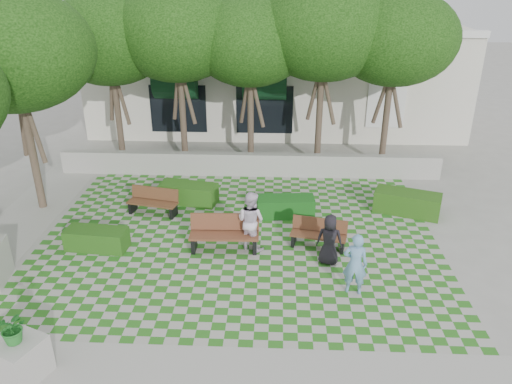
{
  "coord_description": "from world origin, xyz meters",
  "views": [
    {
      "loc": [
        1.13,
        -12.23,
        7.68
      ],
      "look_at": [
        0.5,
        1.5,
        1.4
      ],
      "focal_mm": 35.0,
      "sensor_mm": 36.0,
      "label": 1
    }
  ],
  "objects_px": {
    "bench_east": "(319,234)",
    "hedge_midright": "(286,207)",
    "person_dark": "(329,240)",
    "bench_mid": "(224,234)",
    "bench_west": "(153,202)",
    "hedge_east": "(407,203)",
    "planter_front": "(19,352)",
    "person_white": "(251,221)",
    "hedge_west": "(97,239)",
    "person_blue": "(355,264)",
    "hedge_midleft": "(189,193)"
  },
  "relations": [
    {
      "from": "planter_front",
      "to": "bench_mid",
      "type": "bearing_deg",
      "value": 55.33
    },
    {
      "from": "bench_east",
      "to": "hedge_west",
      "type": "xyz_separation_m",
      "value": [
        -6.54,
        -0.41,
        -0.1
      ]
    },
    {
      "from": "hedge_midleft",
      "to": "planter_front",
      "type": "height_order",
      "value": "planter_front"
    },
    {
      "from": "hedge_midright",
      "to": "person_dark",
      "type": "bearing_deg",
      "value": -67.52
    },
    {
      "from": "bench_east",
      "to": "person_dark",
      "type": "distance_m",
      "value": 0.96
    },
    {
      "from": "hedge_west",
      "to": "person_white",
      "type": "height_order",
      "value": "person_white"
    },
    {
      "from": "bench_east",
      "to": "hedge_west",
      "type": "height_order",
      "value": "bench_east"
    },
    {
      "from": "hedge_midright",
      "to": "hedge_east",
      "type": "bearing_deg",
      "value": 5.57
    },
    {
      "from": "bench_west",
      "to": "person_blue",
      "type": "relative_size",
      "value": 1.04
    },
    {
      "from": "bench_west",
      "to": "person_white",
      "type": "height_order",
      "value": "person_white"
    },
    {
      "from": "hedge_midright",
      "to": "planter_front",
      "type": "bearing_deg",
      "value": -126.03
    },
    {
      "from": "person_dark",
      "to": "planter_front",
      "type": "bearing_deg",
      "value": 44.09
    },
    {
      "from": "hedge_midright",
      "to": "person_blue",
      "type": "relative_size",
      "value": 1.11
    },
    {
      "from": "bench_mid",
      "to": "person_white",
      "type": "relative_size",
      "value": 1.12
    },
    {
      "from": "hedge_east",
      "to": "hedge_midleft",
      "type": "xyz_separation_m",
      "value": [
        -7.5,
        0.49,
        -0.03
      ]
    },
    {
      "from": "hedge_east",
      "to": "hedge_midright",
      "type": "bearing_deg",
      "value": -174.43
    },
    {
      "from": "bench_mid",
      "to": "hedge_midleft",
      "type": "distance_m",
      "value": 3.51
    },
    {
      "from": "bench_east",
      "to": "planter_front",
      "type": "xyz_separation_m",
      "value": [
        -6.36,
        -5.46,
        0.22
      ]
    },
    {
      "from": "bench_west",
      "to": "hedge_east",
      "type": "xyz_separation_m",
      "value": [
        8.54,
        0.43,
        -0.05
      ]
    },
    {
      "from": "hedge_west",
      "to": "person_blue",
      "type": "bearing_deg",
      "value": -14.21
    },
    {
      "from": "planter_front",
      "to": "person_white",
      "type": "bearing_deg",
      "value": 50.66
    },
    {
      "from": "hedge_east",
      "to": "hedge_midleft",
      "type": "height_order",
      "value": "hedge_east"
    },
    {
      "from": "hedge_east",
      "to": "person_white",
      "type": "relative_size",
      "value": 1.19
    },
    {
      "from": "hedge_midright",
      "to": "hedge_west",
      "type": "height_order",
      "value": "hedge_midright"
    },
    {
      "from": "bench_west",
      "to": "hedge_midright",
      "type": "relative_size",
      "value": 0.94
    },
    {
      "from": "bench_east",
      "to": "bench_west",
      "type": "bearing_deg",
      "value": 172.69
    },
    {
      "from": "bench_east",
      "to": "hedge_midright",
      "type": "xyz_separation_m",
      "value": [
        -0.96,
        1.97,
        -0.08
      ]
    },
    {
      "from": "hedge_midleft",
      "to": "person_dark",
      "type": "relative_size",
      "value": 1.34
    },
    {
      "from": "bench_east",
      "to": "planter_front",
      "type": "height_order",
      "value": "planter_front"
    },
    {
      "from": "hedge_midright",
      "to": "hedge_west",
      "type": "bearing_deg",
      "value": -156.92
    },
    {
      "from": "hedge_west",
      "to": "person_dark",
      "type": "height_order",
      "value": "person_dark"
    },
    {
      "from": "hedge_west",
      "to": "person_blue",
      "type": "height_order",
      "value": "person_blue"
    },
    {
      "from": "bench_west",
      "to": "hedge_east",
      "type": "height_order",
      "value": "bench_west"
    },
    {
      "from": "hedge_west",
      "to": "person_dark",
      "type": "distance_m",
      "value": 6.79
    },
    {
      "from": "planter_front",
      "to": "hedge_midleft",
      "type": "bearing_deg",
      "value": 76.47
    },
    {
      "from": "planter_front",
      "to": "person_blue",
      "type": "height_order",
      "value": "person_blue"
    },
    {
      "from": "hedge_east",
      "to": "person_white",
      "type": "height_order",
      "value": "person_white"
    },
    {
      "from": "hedge_east",
      "to": "hedge_west",
      "type": "bearing_deg",
      "value": -163.98
    },
    {
      "from": "bench_east",
      "to": "person_dark",
      "type": "bearing_deg",
      "value": -63.39
    },
    {
      "from": "bench_mid",
      "to": "hedge_midleft",
      "type": "height_order",
      "value": "bench_mid"
    },
    {
      "from": "hedge_west",
      "to": "hedge_midleft",
      "type": "bearing_deg",
      "value": 56.27
    },
    {
      "from": "bench_mid",
      "to": "bench_west",
      "type": "bearing_deg",
      "value": 138.45
    },
    {
      "from": "hedge_midright",
      "to": "person_dark",
      "type": "height_order",
      "value": "person_dark"
    },
    {
      "from": "hedge_east",
      "to": "person_blue",
      "type": "xyz_separation_m",
      "value": [
        -2.4,
        -4.62,
        0.47
      ]
    },
    {
      "from": "planter_front",
      "to": "hedge_east",
      "type": "bearing_deg",
      "value": 39.5
    },
    {
      "from": "bench_east",
      "to": "person_dark",
      "type": "xyz_separation_m",
      "value": [
        0.22,
        -0.88,
        0.33
      ]
    },
    {
      "from": "person_blue",
      "to": "hedge_west",
      "type": "bearing_deg",
      "value": -3.84
    },
    {
      "from": "bench_east",
      "to": "bench_mid",
      "type": "bearing_deg",
      "value": -162.01
    },
    {
      "from": "hedge_west",
      "to": "person_blue",
      "type": "relative_size",
      "value": 1.06
    },
    {
      "from": "hedge_midleft",
      "to": "person_dark",
      "type": "xyz_separation_m",
      "value": [
        4.58,
        -3.73,
        0.39
      ]
    }
  ]
}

